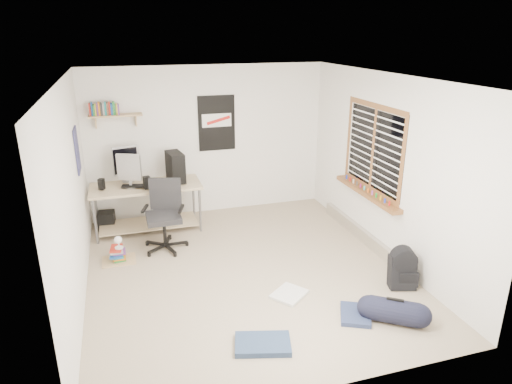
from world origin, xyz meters
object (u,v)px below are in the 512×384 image
object	(u,v)px
office_chair	(164,217)
book_stack	(118,251)
desk	(148,208)
backpack	(402,272)
duffel_bag	(394,311)

from	to	relation	value
office_chair	book_stack	bearing A→B (deg)	-145.41
desk	backpack	xyz separation A→B (m)	(2.86, -2.68, -0.16)
office_chair	duffel_bag	distance (m)	3.36
desk	book_stack	world-z (taller)	desk
office_chair	book_stack	world-z (taller)	office_chair
desk	book_stack	distance (m)	1.10
backpack	duffel_bag	xyz separation A→B (m)	(-0.51, -0.62, -0.06)
office_chair	backpack	world-z (taller)	office_chair
desk	office_chair	size ratio (longest dim) A/B	1.65
backpack	duffel_bag	world-z (taller)	backpack
desk	book_stack	size ratio (longest dim) A/B	3.98
desk	backpack	bearing A→B (deg)	-65.94
desk	office_chair	world-z (taller)	office_chair
desk	office_chair	xyz separation A→B (m)	(0.17, -0.76, 0.12)
duffel_bag	backpack	bearing A→B (deg)	85.93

